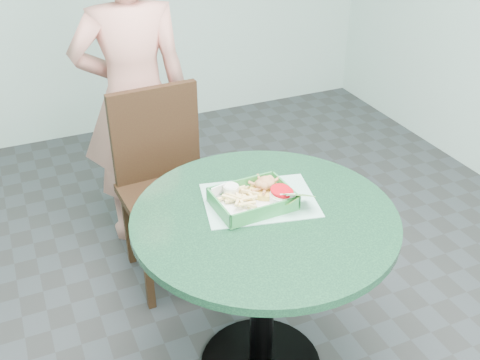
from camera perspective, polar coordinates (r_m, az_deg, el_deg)
name	(u,v)px	position (r m, az deg, el deg)	size (l,w,h in m)	color
cafe_table	(264,257)	(2.07, 2.41, -7.79)	(0.93, 0.93, 0.75)	black
dining_chair	(164,174)	(2.67, -7.68, 0.58)	(0.43, 0.43, 0.93)	#4D2D14
diner_person	(134,91)	(2.83, -10.76, 8.85)	(0.61, 0.40, 1.66)	tan
placemat	(259,205)	(2.04, 1.97, -2.52)	(0.40, 0.30, 0.00)	#8FC8B5
food_basket	(253,207)	(2.00, 1.30, -2.71)	(0.27, 0.20, 0.06)	#2C843F
crab_sandwich	(266,190)	(2.03, 2.67, -1.03)	(0.11, 0.11, 0.07)	gold
fries_pile	(240,201)	(1.99, 0.02, -2.12)	(0.11, 0.12, 0.05)	#FFDB84
sauce_ramekin	(231,193)	(2.01, -0.87, -1.33)	(0.06, 0.06, 0.03)	white
garnish_cup	(285,201)	(1.98, 4.59, -2.14)	(0.13, 0.13, 0.05)	white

